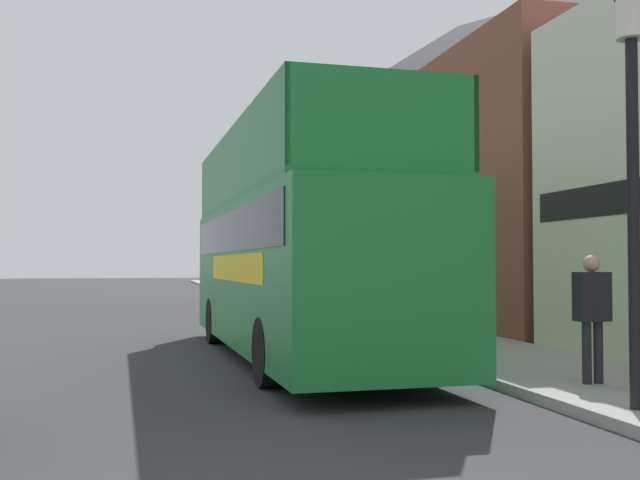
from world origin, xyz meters
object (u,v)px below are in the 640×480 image
(parked_car_ahead_of_bus, at_px, (271,301))
(lamp_post_third, at_px, (293,215))
(pedestrian_third, at_px, (592,306))
(lamp_post_nearest, at_px, (632,111))
(lamp_post_second, at_px, (385,183))
(tour_bus, at_px, (297,259))

(parked_car_ahead_of_bus, relative_size, lamp_post_third, 0.86)
(pedestrian_third, height_order, lamp_post_nearest, lamp_post_nearest)
(pedestrian_third, xyz_separation_m, lamp_post_nearest, (-0.57, -1.66, 2.23))
(lamp_post_nearest, height_order, lamp_post_third, lamp_post_third)
(lamp_post_second, bearing_deg, parked_car_ahead_of_bus, 110.55)
(tour_bus, distance_m, parked_car_ahead_of_bus, 7.67)
(lamp_post_nearest, xyz_separation_m, lamp_post_second, (0.16, 9.00, 0.16))
(lamp_post_nearest, distance_m, lamp_post_third, 18.01)
(lamp_post_second, relative_size, lamp_post_third, 1.05)
(pedestrian_third, bearing_deg, tour_bus, 123.44)
(tour_bus, bearing_deg, lamp_post_second, 44.85)
(tour_bus, bearing_deg, pedestrian_third, -58.10)
(tour_bus, relative_size, lamp_post_second, 2.01)
(lamp_post_nearest, bearing_deg, lamp_post_third, 90.50)
(lamp_post_second, bearing_deg, pedestrian_third, -86.82)
(lamp_post_second, height_order, lamp_post_third, lamp_post_second)
(pedestrian_third, relative_size, lamp_post_second, 0.34)
(parked_car_ahead_of_bus, bearing_deg, pedestrian_third, -81.04)
(lamp_post_third, bearing_deg, lamp_post_second, -87.97)
(lamp_post_third, bearing_deg, parked_car_ahead_of_bus, -109.28)
(tour_bus, distance_m, lamp_post_second, 4.19)
(parked_car_ahead_of_bus, height_order, pedestrian_third, pedestrian_third)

